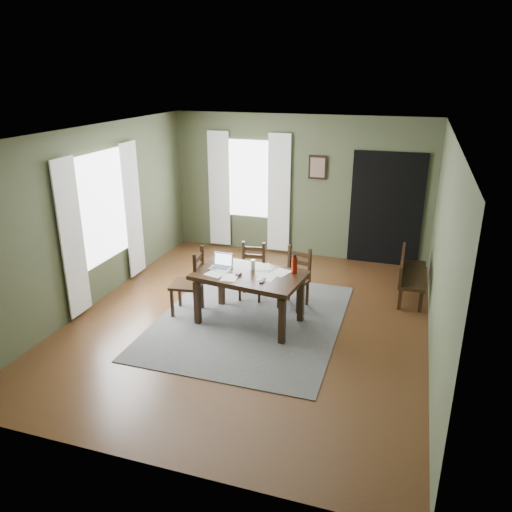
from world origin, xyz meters
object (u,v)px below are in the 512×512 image
(dining_table, at_px, (249,280))
(chair_end, at_px, (190,283))
(bench, at_px, (409,272))
(laptop, at_px, (222,264))
(chair_back_left, at_px, (252,272))
(water_bottle, at_px, (294,265))
(chair_back_right, at_px, (295,279))

(dining_table, relative_size, chair_end, 1.60)
(bench, xyz_separation_m, laptop, (-2.59, -1.55, 0.40))
(chair_back_left, height_order, bench, chair_back_left)
(chair_end, height_order, chair_back_left, chair_end)
(chair_end, bearing_deg, water_bottle, 89.45)
(bench, bearing_deg, water_bottle, 132.87)
(chair_end, bearing_deg, dining_table, 81.15)
(dining_table, relative_size, chair_back_right, 1.76)
(laptop, bearing_deg, chair_back_right, 37.06)
(chair_back_right, relative_size, water_bottle, 3.33)
(chair_end, xyz_separation_m, water_bottle, (1.52, 0.20, 0.40))
(dining_table, height_order, laptop, laptop)
(chair_back_right, xyz_separation_m, bench, (1.65, 0.92, -0.03))
(chair_back_left, height_order, chair_back_right, chair_back_right)
(laptop, bearing_deg, dining_table, -8.64)
(laptop, xyz_separation_m, water_bottle, (1.05, 0.12, 0.07))
(chair_end, height_order, bench, chair_end)
(chair_back_left, distance_m, bench, 2.51)
(chair_end, distance_m, water_bottle, 1.59)
(chair_end, xyz_separation_m, laptop, (0.48, 0.08, 0.32))
(dining_table, distance_m, chair_back_right, 0.91)
(chair_back_right, distance_m, bench, 1.88)
(chair_back_left, bearing_deg, chair_back_right, -15.89)
(chair_end, xyz_separation_m, bench, (3.07, 1.63, -0.08))
(dining_table, bearing_deg, bench, 45.22)
(bench, bearing_deg, chair_end, 117.96)
(chair_back_right, relative_size, bench, 0.73)
(chair_end, height_order, water_bottle, water_bottle)
(dining_table, relative_size, chair_back_left, 1.84)
(laptop, bearing_deg, water_bottle, 9.52)
(chair_back_left, xyz_separation_m, bench, (2.38, 0.80, -0.01))
(water_bottle, bearing_deg, dining_table, -160.48)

